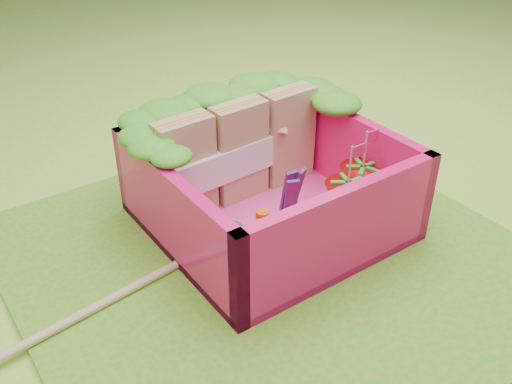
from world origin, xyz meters
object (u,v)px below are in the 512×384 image
object	(u,v)px
broccoli	(223,244)
strawberry_left	(347,203)
strawberry_right	(361,188)
sandwich_stack	(240,152)
chopsticks	(70,321)
bento_box	(269,184)

from	to	relation	value
broccoli	strawberry_left	size ratio (longest dim) A/B	0.63
strawberry_left	strawberry_right	xyz separation A→B (m)	(0.18, 0.07, 0.01)
broccoli	strawberry_left	bearing A→B (deg)	-2.14
sandwich_stack	strawberry_right	distance (m)	0.76
chopsticks	strawberry_right	bearing A→B (deg)	-3.74
sandwich_stack	strawberry_left	world-z (taller)	sandwich_stack
sandwich_stack	chopsticks	distance (m)	1.38
broccoli	strawberry_right	size ratio (longest dim) A/B	0.62
strawberry_right	bento_box	bearing A→B (deg)	153.59
bento_box	strawberry_right	distance (m)	0.56
bento_box	sandwich_stack	xyz separation A→B (m)	(0.01, 0.30, 0.07)
chopsticks	strawberry_left	bearing A→B (deg)	-6.56
bento_box	sandwich_stack	bearing A→B (deg)	88.96
bento_box	strawberry_right	size ratio (longest dim) A/B	2.51
bento_box	sandwich_stack	world-z (taller)	sandwich_stack
strawberry_left	chopsticks	distance (m)	1.61
bento_box	chopsticks	distance (m)	1.30
strawberry_left	chopsticks	bearing A→B (deg)	173.44
broccoli	chopsticks	distance (m)	0.81
sandwich_stack	strawberry_right	size ratio (longest dim) A/B	2.15
sandwich_stack	chopsticks	xyz separation A→B (m)	(-1.27, -0.43, -0.33)
sandwich_stack	strawberry_left	bearing A→B (deg)	-62.79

